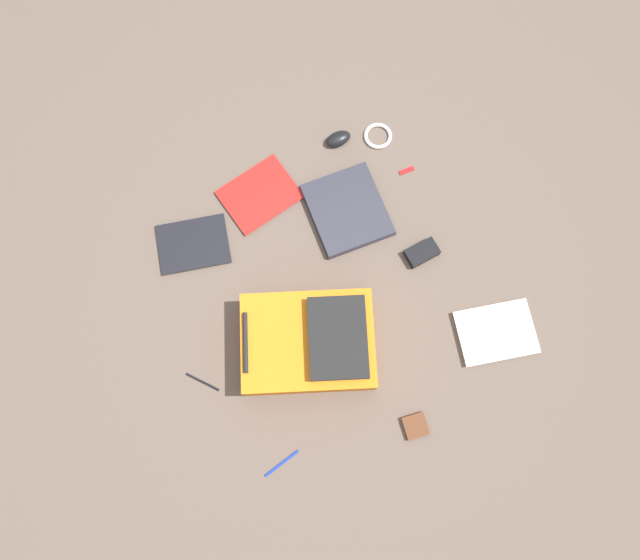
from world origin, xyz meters
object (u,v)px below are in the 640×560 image
cable_coil (378,136)px  pen_black (282,463)px  book_manual (193,244)px  book_red (496,333)px  usb_stick (407,170)px  power_brick (422,253)px  backpack (310,342)px  pen_blue (202,382)px  earbud_pouch (415,426)px  laptop (347,210)px  book_blue (260,195)px  computer_mouse (338,139)px

cable_coil → pen_black: size_ratio=0.80×
book_manual → book_red: size_ratio=0.96×
book_manual → usb_stick: book_manual is taller
cable_coil → power_brick: (-0.49, 0.09, 0.01)m
backpack → pen_blue: (0.06, 0.40, -0.07)m
cable_coil → earbud_pouch: bearing=157.9°
book_red → pen_black: bearing=93.1°
laptop → book_blue: 0.34m
laptop → power_brick: power_brick is taller
book_manual → usb_stick: (-0.11, -0.85, -0.00)m
book_red → book_manual: bearing=45.8°
power_brick → cable_coil: bearing=-10.0°
earbud_pouch → usb_stick: (0.85, -0.45, -0.01)m
pen_blue → book_blue: bearing=-42.2°
book_blue → pen_blue: (-0.54, 0.49, -0.00)m
pen_blue → earbud_pouch: 0.76m
backpack → cable_coil: size_ratio=5.01×
pen_blue → usb_stick: bearing=-70.4°
power_brick → pen_blue: size_ratio=0.90×
power_brick → pen_black: power_brick is taller
power_brick → book_manual: bearing=60.1°
cable_coil → power_brick: bearing=170.0°
book_manual → computer_mouse: 0.69m
book_blue → pen_black: size_ratio=2.16×
computer_mouse → power_brick: size_ratio=0.85×
power_brick → pen_black: (-0.43, 0.80, -0.01)m
book_red → usb_stick: 0.70m
usb_stick → earbud_pouch: bearing=152.3°
earbud_pouch → book_blue: bearing=5.7°
cable_coil → usb_stick: 0.18m
earbud_pouch → pen_black: bearing=77.7°
laptop → usb_stick: 0.29m
book_manual → pen_blue: bearing=159.0°
cable_coil → usb_stick: bearing=-170.7°
laptop → book_red: (-0.66, -0.25, -0.00)m
book_red → usb_stick: (0.70, -0.03, -0.01)m
book_red → cable_coil: size_ratio=2.88×
book_blue → cable_coil: 0.52m
computer_mouse → pen_blue: bearing=128.3°
power_brick → computer_mouse: bearing=6.2°
book_manual → usb_stick: 0.86m
laptop → power_brick: 0.32m
laptop → pen_blue: 0.82m
book_blue → book_manual: bearing=101.8°
backpack → power_brick: size_ratio=4.67×
book_blue → cable_coil: (0.01, -0.52, 0.00)m
book_blue → earbud_pouch: bearing=-174.3°
earbud_pouch → usb_stick: earbud_pouch is taller
book_blue → usb_stick: book_blue is taller
backpack → book_manual: bearing=22.0°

